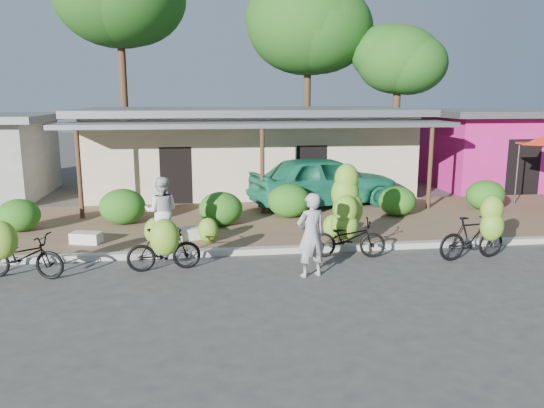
{
  "coord_description": "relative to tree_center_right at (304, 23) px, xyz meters",
  "views": [
    {
      "loc": [
        -1.91,
        -10.48,
        3.79
      ],
      "look_at": [
        -0.21,
        2.2,
        1.2
      ],
      "focal_mm": 35.0,
      "sensor_mm": 36.0,
      "label": 1
    }
  ],
  "objects": [
    {
      "name": "ground",
      "position": [
        -3.31,
        -16.61,
        -7.38
      ],
      "size": [
        100.0,
        100.0,
        0.0
      ],
      "primitive_type": "plane",
      "color": "#3E3C39",
      "rests_on": "ground"
    },
    {
      "name": "bike_center",
      "position": [
        -1.75,
        -14.9,
        -6.49
      ],
      "size": [
        1.87,
        1.3,
        2.2
      ],
      "rotation": [
        0.0,
        0.0,
        1.42
      ],
      "color": "black",
      "rests_on": "ground"
    },
    {
      "name": "shop_main",
      "position": [
        -3.31,
        -5.68,
        -5.66
      ],
      "size": [
        13.0,
        8.5,
        3.35
      ],
      "color": "beige",
      "rests_on": "ground"
    },
    {
      "name": "hedge_2",
      "position": [
        -4.7,
        -12.03,
        -6.77
      ],
      "size": [
        1.27,
        1.14,
        0.99
      ],
      "primitive_type": "ellipsoid",
      "color": "#166218",
      "rests_on": "sidewalk"
    },
    {
      "name": "sack_near",
      "position": [
        -5.49,
        -13.4,
        -7.11
      ],
      "size": [
        0.93,
        0.66,
        0.3
      ],
      "primitive_type": "cube",
      "rotation": [
        0.0,
        0.0,
        0.34
      ],
      "color": "silver",
      "rests_on": "sidewalk"
    },
    {
      "name": "teal_van",
      "position": [
        -1.1,
        -9.61,
        -6.39
      ],
      "size": [
        5.47,
        3.24,
        1.74
      ],
      "primitive_type": "imported",
      "rotation": [
        0.0,
        0.0,
        1.82
      ],
      "color": "#1B7B57",
      "rests_on": "sidewalk"
    },
    {
      "name": "tree_center_right",
      "position": [
        0.0,
        0.0,
        0.0
      ],
      "size": [
        6.13,
        6.08,
        9.71
      ],
      "color": "#4C2F1E",
      "rests_on": "ground"
    },
    {
      "name": "loose_banana_b",
      "position": [
        -5.1,
        -13.81,
        -6.94
      ],
      "size": [
        0.51,
        0.44,
        0.64
      ],
      "primitive_type": "ellipsoid",
      "color": "#77B02C",
      "rests_on": "sidewalk"
    },
    {
      "name": "sack_far",
      "position": [
        -8.19,
        -13.5,
        -7.12
      ],
      "size": [
        0.83,
        0.58,
        0.28
      ],
      "primitive_type": "cube",
      "rotation": [
        0.0,
        0.0,
        -0.29
      ],
      "color": "silver",
      "rests_on": "sidewalk"
    },
    {
      "name": "sidewalk",
      "position": [
        -3.31,
        -11.61,
        -7.32
      ],
      "size": [
        60.0,
        6.0,
        0.12
      ],
      "primitive_type": "cube",
      "color": "olive",
      "rests_on": "ground"
    },
    {
      "name": "loose_banana_a",
      "position": [
        -6.43,
        -13.83,
        -6.92
      ],
      "size": [
        0.55,
        0.47,
        0.69
      ],
      "primitive_type": "ellipsoid",
      "color": "#77B02C",
      "rests_on": "sidewalk"
    },
    {
      "name": "loose_banana_c",
      "position": [
        -1.83,
        -13.88,
        -6.94
      ],
      "size": [
        0.52,
        0.44,
        0.65
      ],
      "primitive_type": "ellipsoid",
      "color": "#77B02C",
      "rests_on": "sidewalk"
    },
    {
      "name": "hedge_0",
      "position": [
        -10.28,
        -11.99,
        -6.81
      ],
      "size": [
        1.16,
        1.05,
        0.91
      ],
      "primitive_type": "ellipsoid",
      "color": "#166218",
      "rests_on": "sidewalk"
    },
    {
      "name": "bike_far_left",
      "position": [
        -9.06,
        -15.85,
        -6.8
      ],
      "size": [
        1.93,
        1.42,
        1.4
      ],
      "rotation": [
        0.0,
        0.0,
        1.33
      ],
      "color": "black",
      "rests_on": "ground"
    },
    {
      "name": "vendor",
      "position": [
        -2.95,
        -16.41,
        -6.47
      ],
      "size": [
        0.77,
        0.62,
        1.82
      ],
      "primitive_type": "imported",
      "rotation": [
        0.0,
        0.0,
        3.45
      ],
      "color": "gray",
      "rests_on": "ground"
    },
    {
      "name": "tree_near_right",
      "position": [
        4.0,
        -2.0,
        -1.77
      ],
      "size": [
        4.21,
        4.01,
        7.18
      ],
      "color": "#4C2F1E",
      "rests_on": "ground"
    },
    {
      "name": "curb",
      "position": [
        -3.31,
        -14.61,
        -7.31
      ],
      "size": [
        60.0,
        0.25,
        0.15
      ],
      "primitive_type": "cube",
      "color": "#A8A399",
      "rests_on": "ground"
    },
    {
      "name": "hedge_3",
      "position": [
        -2.56,
        -11.22,
        -6.74
      ],
      "size": [
        1.34,
        1.2,
        1.04
      ],
      "primitive_type": "ellipsoid",
      "color": "#166218",
      "rests_on": "sidewalk"
    },
    {
      "name": "bystander",
      "position": [
        -6.24,
        -13.92,
        -6.39
      ],
      "size": [
        0.89,
        0.72,
        1.74
      ],
      "primitive_type": "imported",
      "rotation": [
        0.0,
        0.0,
        3.07
      ],
      "color": "silver",
      "rests_on": "sidewalk"
    },
    {
      "name": "hedge_4",
      "position": [
        0.85,
        -11.44,
        -6.8
      ],
      "size": [
        1.18,
        1.06,
        0.92
      ],
      "primitive_type": "ellipsoid",
      "color": "#166218",
      "rests_on": "sidewalk"
    },
    {
      "name": "bike_right",
      "position": [
        1.1,
        -15.89,
        -6.7
      ],
      "size": [
        1.79,
        1.24,
        1.66
      ],
      "rotation": [
        0.0,
        0.0,
        1.72
      ],
      "color": "black",
      "rests_on": "ground"
    },
    {
      "name": "hedge_1",
      "position": [
        -7.55,
        -11.47,
        -6.74
      ],
      "size": [
        1.34,
        1.2,
        1.04
      ],
      "primitive_type": "ellipsoid",
      "color": "#166218",
      "rests_on": "sidewalk"
    },
    {
      "name": "bike_left",
      "position": [
        -6.08,
        -15.77,
        -6.78
      ],
      "size": [
        1.66,
        1.23,
        1.32
      ],
      "rotation": [
        0.0,
        0.0,
        1.69
      ],
      "color": "black",
      "rests_on": "ground"
    },
    {
      "name": "hedge_5",
      "position": [
        4.06,
        -10.99,
        -6.77
      ],
      "size": [
        1.26,
        1.13,
        0.98
      ],
      "primitive_type": "ellipsoid",
      "color": "#166218",
      "rests_on": "sidewalk"
    },
    {
      "name": "shop_pink",
      "position": [
        7.19,
        -5.62,
        -5.71
      ],
      "size": [
        6.0,
        6.0,
        3.25
      ],
      "color": "#C01D82",
      "rests_on": "ground"
    }
  ]
}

